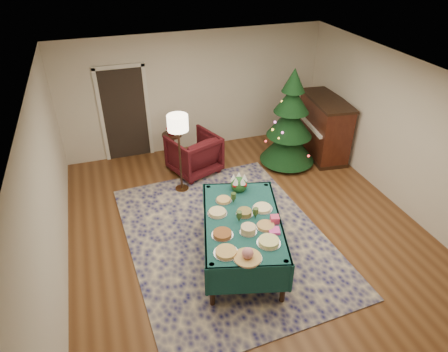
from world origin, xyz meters
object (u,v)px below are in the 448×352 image
object	(u,v)px
gift_box	(275,219)
side_table	(173,150)
piano	(324,128)
christmas_tree	(290,124)
buffet_table	(242,227)
floor_lamp	(178,128)
potted_plant	(171,129)
armchair	(194,152)

from	to	relation	value
gift_box	side_table	distance (m)	3.57
piano	christmas_tree	bearing A→B (deg)	-169.46
piano	buffet_table	bearing A→B (deg)	-138.09
gift_box	christmas_tree	bearing A→B (deg)	59.72
side_table	piano	xyz separation A→B (m)	(3.38, -0.54, 0.28)
floor_lamp	piano	world-z (taller)	floor_lamp
floor_lamp	piano	bearing A→B (deg)	7.49
potted_plant	piano	size ratio (longest dim) A/B	0.24
floor_lamp	potted_plant	bearing A→B (deg)	86.85
floor_lamp	side_table	distance (m)	1.41
christmas_tree	floor_lamp	bearing A→B (deg)	-173.71
buffet_table	christmas_tree	bearing A→B (deg)	51.11
potted_plant	floor_lamp	bearing A→B (deg)	-93.15
floor_lamp	christmas_tree	bearing A→B (deg)	6.29
gift_box	christmas_tree	distance (m)	3.15
floor_lamp	christmas_tree	distance (m)	2.52
gift_box	armchair	bearing A→B (deg)	98.66
buffet_table	gift_box	world-z (taller)	gift_box
gift_box	christmas_tree	size ratio (longest dim) A/B	0.06
buffet_table	potted_plant	xyz separation A→B (m)	(-0.40, 3.22, 0.25)
side_table	buffet_table	bearing A→B (deg)	-82.97
buffet_table	christmas_tree	xyz separation A→B (m)	(2.02, 2.50, 0.35)
side_table	christmas_tree	size ratio (longest dim) A/B	0.35
christmas_tree	piano	xyz separation A→B (m)	(0.97, 0.18, -0.32)
potted_plant	christmas_tree	size ratio (longest dim) A/B	0.18
armchair	piano	xyz separation A→B (m)	(3.02, -0.14, 0.18)
piano	armchair	bearing A→B (deg)	177.30
christmas_tree	side_table	bearing A→B (deg)	163.36
floor_lamp	christmas_tree	world-z (taller)	christmas_tree
potted_plant	christmas_tree	bearing A→B (deg)	-16.64
buffet_table	floor_lamp	distance (m)	2.39
christmas_tree	buffet_table	bearing A→B (deg)	-128.89
piano	potted_plant	bearing A→B (deg)	170.91
armchair	potted_plant	bearing A→B (deg)	-68.10
potted_plant	buffet_table	bearing A→B (deg)	-82.97
gift_box	side_table	world-z (taller)	gift_box
christmas_tree	piano	bearing A→B (deg)	10.54
buffet_table	floor_lamp	size ratio (longest dim) A/B	1.40
buffet_table	floor_lamp	xyz separation A→B (m)	(-0.45, 2.23, 0.75)
side_table	potted_plant	xyz separation A→B (m)	(0.00, 0.00, 0.51)
side_table	christmas_tree	xyz separation A→B (m)	(2.42, -0.72, 0.61)
piano	floor_lamp	bearing A→B (deg)	-172.51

